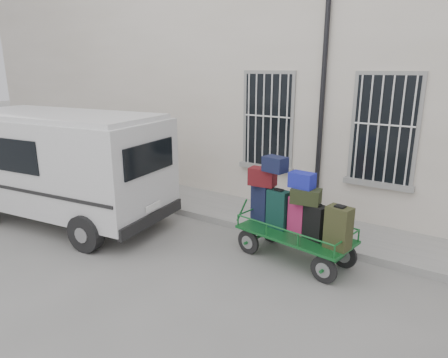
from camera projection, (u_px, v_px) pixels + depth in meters
name	position (u px, v px, depth m)	size (l,w,h in m)	color
ground	(211.00, 255.00, 7.70)	(80.00, 80.00, 0.00)	slate
building	(323.00, 86.00, 11.29)	(24.00, 5.15, 6.00)	beige
sidewalk	(265.00, 217.00, 9.44)	(24.00, 1.70, 0.15)	gray
luggage_cart	(294.00, 214.00, 7.31)	(2.53, 1.28, 1.92)	black
van	(61.00, 161.00, 9.07)	(5.26, 2.80, 2.53)	silver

